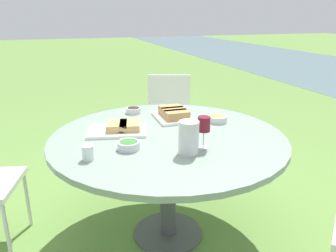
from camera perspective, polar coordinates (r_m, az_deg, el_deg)
The scene contains 11 objects.
ground_plane at distance 2.45m, azimuth 0.00°, elevation -18.21°, with size 40.00×40.00×0.00m, color #668E42.
dining_table at distance 2.12m, azimuth 0.00°, elevation -3.72°, with size 1.49×1.49×0.75m.
chair_far_back at distance 3.38m, azimuth 0.15°, elevation 2.49°, with size 0.54×0.55×0.89m.
water_pitcher at distance 1.78m, azimuth 3.63°, elevation -2.02°, with size 0.12×0.11×0.19m.
wine_glass at distance 1.85m, azimuth 6.28°, elevation 0.11°, with size 0.07×0.07×0.19m.
platter_bread_main at distance 2.40m, azimuth 1.01°, elevation 2.09°, with size 0.32×0.27×0.08m.
platter_charcuterie at distance 2.15m, azimuth -8.31°, elevation -0.39°, with size 0.33×0.42×0.07m.
bowl_fries at distance 2.36m, azimuth 8.61°, elevation 1.29°, with size 0.13×0.13×0.05m.
bowl_salad at distance 1.87m, azimuth -6.88°, elevation -3.29°, with size 0.13×0.13×0.05m.
bowl_olives at distance 2.55m, azimuth -6.06°, elevation 2.77°, with size 0.11×0.11×0.04m.
cup_water_near at distance 1.78m, azimuth -13.79°, elevation -4.54°, with size 0.06×0.06×0.08m.
Camera 1 is at (1.85, -0.62, 1.48)m, focal length 35.00 mm.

